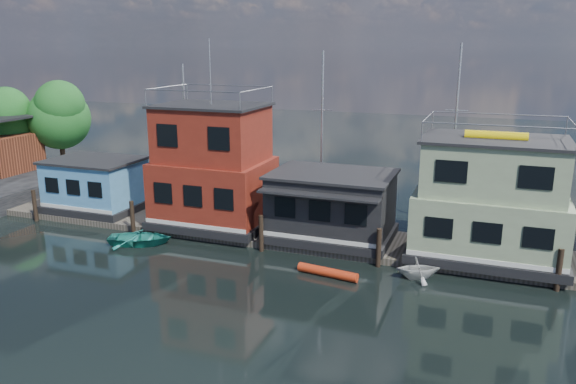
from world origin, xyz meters
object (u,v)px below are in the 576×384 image
at_px(houseboat_red, 213,169).
at_px(houseboat_dark, 332,205).
at_px(red_kayak, 328,272).
at_px(dinghy_teal, 140,238).
at_px(houseboat_blue, 96,185).
at_px(dinghy_white, 418,268).
at_px(houseboat_green, 490,201).

xyz_separation_m(houseboat_red, houseboat_dark, (8.00, -0.02, -1.69)).
distance_m(houseboat_dark, red_kayak, 5.66).
bearing_deg(dinghy_teal, red_kayak, -113.44).
distance_m(houseboat_blue, houseboat_red, 9.69).
relative_size(houseboat_blue, dinghy_white, 2.79).
relative_size(houseboat_red, houseboat_dark, 1.60).
bearing_deg(houseboat_dark, houseboat_blue, 179.94).
distance_m(houseboat_red, red_kayak, 11.26).
height_order(houseboat_red, houseboat_dark, houseboat_red).
bearing_deg(houseboat_dark, houseboat_red, 179.86).
distance_m(houseboat_dark, houseboat_green, 9.07).
bearing_deg(dinghy_teal, houseboat_red, -53.99).
bearing_deg(houseboat_blue, houseboat_dark, -0.06).
bearing_deg(dinghy_white, dinghy_teal, 70.84).
xyz_separation_m(houseboat_blue, houseboat_green, (26.50, 0.00, 1.34)).
relative_size(houseboat_blue, houseboat_dark, 0.86).
distance_m(houseboat_red, houseboat_green, 17.01).
xyz_separation_m(red_kayak, dinghy_white, (4.52, 1.33, 0.36)).
distance_m(houseboat_green, red_kayak, 9.83).
distance_m(houseboat_blue, houseboat_green, 26.53).
bearing_deg(dinghy_white, houseboat_green, -61.64).
distance_m(houseboat_blue, dinghy_teal, 8.07).
distance_m(red_kayak, dinghy_white, 4.72).
bearing_deg(dinghy_teal, houseboat_green, -97.60).
relative_size(houseboat_red, dinghy_white, 5.16).
relative_size(houseboat_green, dinghy_teal, 2.19).
xyz_separation_m(houseboat_blue, dinghy_white, (23.29, -3.76, -1.60)).
height_order(houseboat_green, dinghy_white, houseboat_green).
bearing_deg(houseboat_red, dinghy_white, -15.24).
height_order(red_kayak, dinghy_white, dinghy_white).
bearing_deg(dinghy_teal, houseboat_blue, 36.85).
relative_size(red_kayak, dinghy_white, 1.46).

